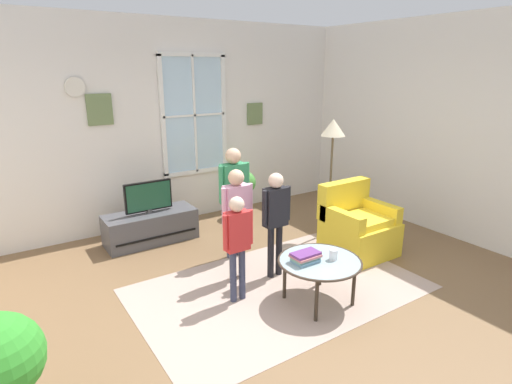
{
  "coord_description": "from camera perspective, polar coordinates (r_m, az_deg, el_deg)",
  "views": [
    {
      "loc": [
        -2.29,
        -2.83,
        2.23
      ],
      "look_at": [
        -0.02,
        0.6,
        1.0
      ],
      "focal_mm": 29.04,
      "sensor_mm": 36.0,
      "label": 1
    }
  ],
  "objects": [
    {
      "name": "book_stack",
      "position": [
        4.02,
        6.83,
        -8.9
      ],
      "size": [
        0.27,
        0.19,
        0.1
      ],
      "color": "#70A1BD",
      "rests_on": "coffee_table"
    },
    {
      "name": "person_black_shirt",
      "position": [
        4.44,
        2.7,
        -2.91
      ],
      "size": [
        0.36,
        0.16,
        1.18
      ],
      "color": "black",
      "rests_on": "ground_plane"
    },
    {
      "name": "ground_plane",
      "position": [
        4.27,
        4.84,
        -15.0
      ],
      "size": [
        6.35,
        6.23,
        0.02
      ],
      "primitive_type": "cube",
      "color": "brown"
    },
    {
      "name": "remote_near_cup",
      "position": [
        4.23,
        8.04,
        -8.19
      ],
      "size": [
        0.11,
        0.14,
        0.02
      ],
      "primitive_type": "cube",
      "rotation": [
        0.0,
        0.0,
        0.57
      ],
      "color": "black",
      "rests_on": "coffee_table"
    },
    {
      "name": "area_rug",
      "position": [
        4.49,
        3.19,
        -13.1
      ],
      "size": [
        2.94,
        1.87,
        0.01
      ],
      "primitive_type": "cube",
      "color": "tan",
      "rests_on": "ground_plane"
    },
    {
      "name": "back_wall",
      "position": [
        6.19,
        -11.6,
        9.19
      ],
      "size": [
        5.75,
        0.17,
        2.9
      ],
      "color": "silver",
      "rests_on": "ground_plane"
    },
    {
      "name": "person_pink_shirt",
      "position": [
        4.38,
        -2.68,
        -2.75
      ],
      "size": [
        0.37,
        0.17,
        1.23
      ],
      "color": "#726656",
      "rests_on": "ground_plane"
    },
    {
      "name": "floor_lamp",
      "position": [
        5.56,
        10.52,
        7.17
      ],
      "size": [
        0.32,
        0.32,
        1.6
      ],
      "color": "black",
      "rests_on": "ground_plane"
    },
    {
      "name": "coffee_table",
      "position": [
        4.1,
        8.75,
        -9.61
      ],
      "size": [
        0.82,
        0.82,
        0.46
      ],
      "color": "#99B2B7",
      "rests_on": "ground_plane"
    },
    {
      "name": "television",
      "position": [
        5.55,
        -14.6,
        -0.6
      ],
      "size": [
        0.62,
        0.08,
        0.42
      ],
      "color": "#4C4C4C",
      "rests_on": "tv_stand"
    },
    {
      "name": "person_green_shirt",
      "position": [
        4.88,
        -3.09,
        0.24
      ],
      "size": [
        0.41,
        0.19,
        1.35
      ],
      "color": "#333851",
      "rests_on": "ground_plane"
    },
    {
      "name": "potted_plant_by_window",
      "position": [
        6.39,
        -1.6,
        0.44
      ],
      "size": [
        0.35,
        0.35,
        0.72
      ],
      "color": "#4C565B",
      "rests_on": "ground_plane"
    },
    {
      "name": "cup",
      "position": [
        4.11,
        10.61,
        -8.48
      ],
      "size": [
        0.08,
        0.08,
        0.1
      ],
      "primitive_type": "cylinder",
      "color": "white",
      "rests_on": "coffee_table"
    },
    {
      "name": "side_wall_right",
      "position": [
        5.99,
        28.08,
        7.29
      ],
      "size": [
        0.12,
        5.63,
        2.9
      ],
      "color": "silver",
      "rests_on": "ground_plane"
    },
    {
      "name": "remote_near_books",
      "position": [
        4.18,
        7.27,
        -8.48
      ],
      "size": [
        0.08,
        0.15,
        0.02
      ],
      "primitive_type": "cube",
      "rotation": [
        0.0,
        0.0,
        -0.29
      ],
      "color": "black",
      "rests_on": "coffee_table"
    },
    {
      "name": "armchair",
      "position": [
        5.31,
        13.76,
        -4.82
      ],
      "size": [
        0.76,
        0.74,
        0.87
      ],
      "color": "yellow",
      "rests_on": "ground_plane"
    },
    {
      "name": "tv_stand",
      "position": [
        5.69,
        -14.3,
        -4.68
      ],
      "size": [
        1.18,
        0.49,
        0.41
      ],
      "color": "#4C4C51",
      "rests_on": "ground_plane"
    },
    {
      "name": "person_red_shirt",
      "position": [
        3.99,
        -2.6,
        -6.22
      ],
      "size": [
        0.33,
        0.15,
        1.08
      ],
      "color": "#333851",
      "rests_on": "ground_plane"
    }
  ]
}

